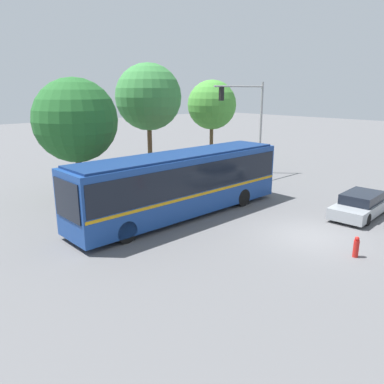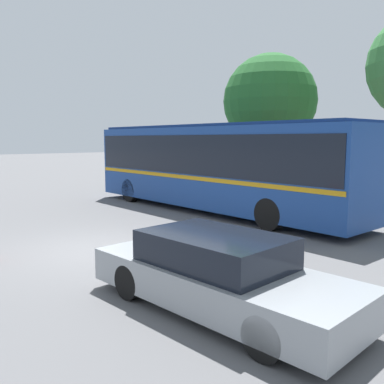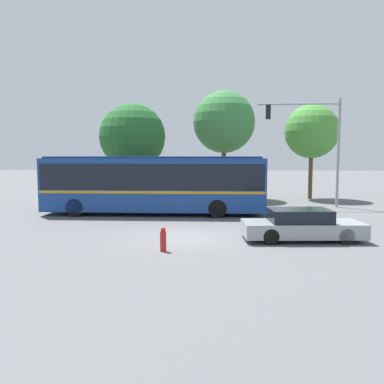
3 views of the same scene
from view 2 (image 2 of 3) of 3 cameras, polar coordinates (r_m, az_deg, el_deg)
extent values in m
plane|color=#5B5B5E|center=(10.88, -12.81, -7.68)|extent=(140.00, 140.00, 0.00)
cube|color=navy|center=(16.03, 3.06, 3.51)|extent=(12.46, 2.60, 2.96)
cube|color=black|center=(16.00, 3.07, 5.20)|extent=(12.21, 2.64, 1.42)
cube|color=#C68C14|center=(16.05, 3.05, 2.25)|extent=(12.33, 2.63, 0.14)
cube|color=black|center=(20.96, -8.85, 5.28)|extent=(0.07, 2.14, 1.66)
cube|color=navy|center=(16.00, 3.10, 8.98)|extent=(11.96, 2.40, 0.10)
cylinder|color=black|center=(18.79, -8.40, 0.24)|extent=(1.00, 0.31, 1.00)
cylinder|color=black|center=(20.06, -3.03, 0.74)|extent=(1.00, 0.31, 1.00)
cylinder|color=black|center=(12.93, 10.54, -2.98)|extent=(1.00, 0.31, 1.00)
cylinder|color=black|center=(14.71, 15.98, -1.91)|extent=(1.00, 0.31, 1.00)
cube|color=gray|center=(6.94, 3.83, -12.25)|extent=(4.80, 2.09, 0.57)
cube|color=black|center=(6.85, 3.13, -7.76)|extent=(2.45, 1.71, 0.50)
cylinder|color=black|center=(6.81, 17.82, -14.30)|extent=(0.63, 0.26, 0.61)
cylinder|color=black|center=(5.60, 9.96, -18.95)|extent=(0.63, 0.26, 0.61)
cylinder|color=black|center=(8.44, 0.15, -9.72)|extent=(0.63, 0.26, 0.61)
cylinder|color=black|center=(7.49, -8.50, -12.02)|extent=(0.63, 0.26, 0.61)
cube|color=#286028|center=(17.99, 15.78, -0.34)|extent=(7.47, 1.59, 0.96)
cube|color=#CC3351|center=(17.91, 15.86, 1.82)|extent=(7.32, 1.51, 0.40)
cylinder|color=brown|center=(22.39, 10.39, 3.87)|extent=(0.37, 0.37, 2.99)
sphere|color=#236028|center=(22.44, 10.58, 12.11)|extent=(4.80, 4.80, 4.80)
camera|label=1|loc=(24.50, -48.95, 13.36)|focal=35.09mm
camera|label=3|loc=(13.64, -93.74, 2.16)|focal=36.30mm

